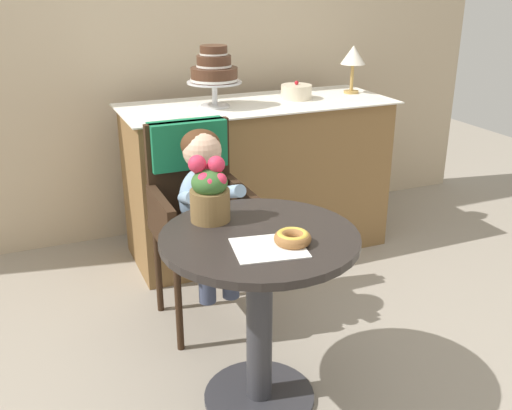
% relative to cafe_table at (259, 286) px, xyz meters
% --- Properties ---
extents(ground_plane, '(8.00, 8.00, 0.00)m').
position_rel_cafe_table_xyz_m(ground_plane, '(0.00, 0.00, -0.51)').
color(ground_plane, gray).
extents(back_wall, '(4.80, 0.10, 2.70)m').
position_rel_cafe_table_xyz_m(back_wall, '(0.00, 1.85, 0.84)').
color(back_wall, '#C1AD8E').
rests_on(back_wall, ground).
extents(cafe_table, '(0.72, 0.72, 0.72)m').
position_rel_cafe_table_xyz_m(cafe_table, '(0.00, 0.00, 0.00)').
color(cafe_table, '#282321').
rests_on(cafe_table, ground).
extents(wicker_chair, '(0.42, 0.45, 0.95)m').
position_rel_cafe_table_xyz_m(wicker_chair, '(-0.01, 0.72, 0.13)').
color(wicker_chair, '#332114').
rests_on(wicker_chair, ground).
extents(seated_child, '(0.27, 0.32, 0.73)m').
position_rel_cafe_table_xyz_m(seated_child, '(-0.01, 0.57, 0.17)').
color(seated_child, '#8CADCC').
rests_on(seated_child, ground).
extents(paper_napkin, '(0.27, 0.24, 0.00)m').
position_rel_cafe_table_xyz_m(paper_napkin, '(-0.02, -0.12, 0.21)').
color(paper_napkin, white).
rests_on(paper_napkin, cafe_table).
extents(donut_front, '(0.13, 0.13, 0.04)m').
position_rel_cafe_table_xyz_m(donut_front, '(0.07, -0.12, 0.24)').
color(donut_front, '#936033').
rests_on(donut_front, cafe_table).
extents(flower_vase, '(0.15, 0.15, 0.25)m').
position_rel_cafe_table_xyz_m(flower_vase, '(-0.12, 0.19, 0.33)').
color(flower_vase, brown).
rests_on(flower_vase, cafe_table).
extents(display_counter, '(1.56, 0.62, 0.90)m').
position_rel_cafe_table_xyz_m(display_counter, '(0.55, 1.30, -0.05)').
color(display_counter, olive).
rests_on(display_counter, ground).
extents(tiered_cake_stand, '(0.30, 0.30, 0.33)m').
position_rel_cafe_table_xyz_m(tiered_cake_stand, '(0.29, 1.30, 0.59)').
color(tiered_cake_stand, silver).
rests_on(tiered_cake_stand, display_counter).
extents(round_layer_cake, '(0.18, 0.18, 0.11)m').
position_rel_cafe_table_xyz_m(round_layer_cake, '(0.80, 1.32, 0.43)').
color(round_layer_cake, beige).
rests_on(round_layer_cake, display_counter).
extents(table_lamp, '(0.15, 0.15, 0.28)m').
position_rel_cafe_table_xyz_m(table_lamp, '(1.19, 1.35, 0.61)').
color(table_lamp, '#B28C47').
rests_on(table_lamp, display_counter).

